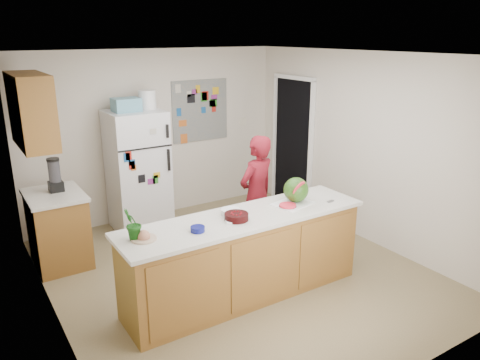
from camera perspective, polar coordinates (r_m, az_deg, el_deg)
floor at (r=5.67m, az=-0.51°, el=-11.15°), size 4.00×4.50×0.02m
wall_back at (r=7.15m, az=-10.24°, el=5.45°), size 4.00×0.02×2.50m
wall_left at (r=4.51m, az=-22.77°, el=-2.81°), size 0.02×4.50×2.50m
wall_right at (r=6.44m, az=14.82°, el=3.83°), size 0.02×4.50×2.50m
ceiling at (r=4.98m, az=-0.59°, el=15.20°), size 4.00×4.50×0.02m
doorway at (r=7.51m, az=6.48°, el=4.39°), size 0.03×0.85×2.04m
peninsula_base at (r=4.99m, az=0.59°, el=-9.53°), size 2.60×0.62×0.88m
peninsula_top at (r=4.80m, az=0.61°, el=-4.64°), size 2.68×0.70×0.04m
side_counter_base at (r=6.10m, az=-21.27°, el=-5.73°), size 0.60×0.80×0.86m
side_counter_top at (r=5.94m, az=-21.75°, el=-1.73°), size 0.64×0.84×0.04m
upper_cabinets at (r=5.64m, az=-24.11°, el=7.74°), size 0.35×1.00×0.80m
refrigerator at (r=6.74m, az=-12.33°, el=1.09°), size 0.75×0.70×1.70m
fridge_top_bin at (r=6.51m, az=-13.70°, el=8.90°), size 0.35×0.28×0.18m
photo_collage at (r=7.39m, az=-4.87°, el=8.41°), size 0.95×0.01×0.95m
person at (r=5.86m, az=2.05°, el=-1.87°), size 0.63×0.49×1.53m
blender_appliance at (r=5.96m, az=-21.65°, el=0.47°), size 0.14×0.14×0.38m
cutting_board at (r=5.15m, az=6.41°, el=-2.89°), size 0.48×0.40×0.01m
watermelon at (r=5.15m, az=6.85°, el=-1.20°), size 0.28×0.28×0.28m
watermelon_slice at (r=5.04m, az=5.83°, el=-3.10°), size 0.18×0.18×0.02m
cherry_bowl at (r=4.69m, az=-0.44°, el=-4.49°), size 0.27×0.27×0.07m
white_bowl at (r=4.82m, az=-1.17°, el=-3.91°), size 0.22×0.22×0.06m
cobalt_bowl at (r=4.44m, az=-5.19°, el=-5.98°), size 0.16×0.16×0.05m
plate at (r=4.36m, az=-11.64°, el=-7.02°), size 0.27×0.27×0.02m
paper_towel at (r=4.66m, az=-0.83°, el=-4.95°), size 0.20×0.19×0.02m
keys at (r=5.28m, az=10.97°, el=-2.56°), size 0.09×0.05×0.01m
potted_plant at (r=4.30m, az=-12.98°, el=-5.30°), size 0.22×0.21×0.31m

